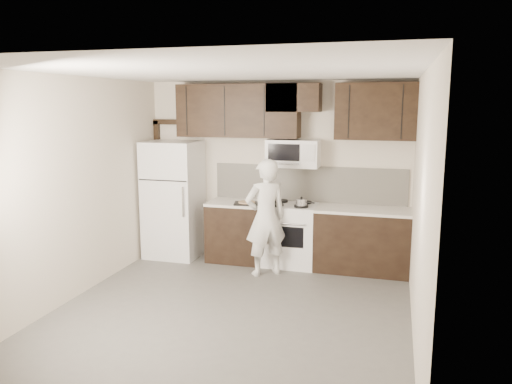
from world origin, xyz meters
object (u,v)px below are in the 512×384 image
at_px(stove, 291,234).
at_px(person, 266,218).
at_px(refrigerator, 174,199).
at_px(microwave, 293,153).

height_order(stove, person, person).
distance_m(refrigerator, person, 1.68).
bearing_deg(stove, person, -114.91).
distance_m(microwave, person, 1.08).
relative_size(microwave, refrigerator, 0.42).
relative_size(stove, refrigerator, 0.52).
relative_size(stove, microwave, 1.24).
distance_m(microwave, refrigerator, 2.00).
height_order(microwave, refrigerator, microwave).
bearing_deg(microwave, refrigerator, -174.85).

